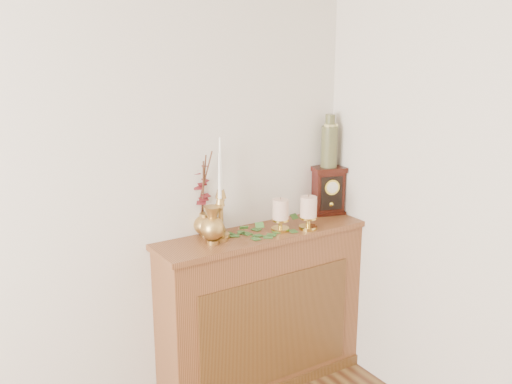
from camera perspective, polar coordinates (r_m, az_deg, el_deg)
room_walls at (r=0.68m, az=-2.28°, el=-13.51°), size 4.08×4.58×2.64m
console_shelf at (r=3.49m, az=0.59°, el=-11.47°), size 1.24×0.34×0.93m
candlestick_left at (r=3.12m, az=-3.43°, el=-1.96°), size 0.08×0.08×0.47m
candlestick_center at (r=3.15m, az=-3.36°, el=-1.33°), size 0.09×0.09×0.54m
bud_vase at (r=3.09m, az=-4.17°, el=-3.21°), size 0.12×0.12×0.20m
ginger_jar at (r=3.21m, az=-5.16°, el=-0.42°), size 0.19×0.20×0.47m
pillar_candle_left at (r=3.28m, az=2.35°, el=-2.05°), size 0.10×0.10×0.19m
pillar_candle_right at (r=3.32m, az=5.01°, el=-1.82°), size 0.10×0.10×0.20m
ivy_garland at (r=3.27m, az=0.83°, el=-3.68°), size 0.47×0.20×0.08m
mantel_clock at (r=3.61m, az=6.87°, el=0.13°), size 0.22×0.18×0.29m
ceramic_vase at (r=3.55m, az=7.00°, el=4.60°), size 0.10×0.10×0.31m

